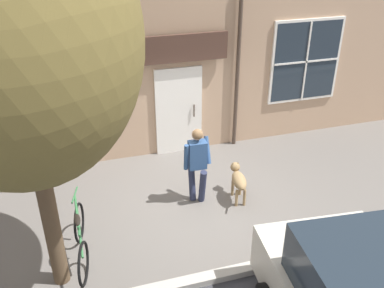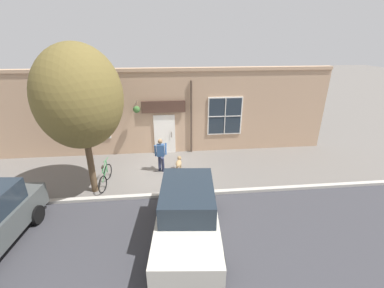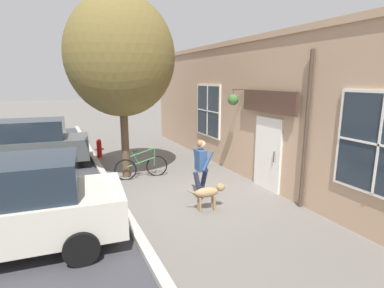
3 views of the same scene
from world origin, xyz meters
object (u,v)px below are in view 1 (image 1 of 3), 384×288
Objects in this scene: pedestrian_walking at (197,159)px; dog_on_leash at (238,179)px; street_tree_by_curb at (14,44)px; leaning_bicycle at (81,239)px.

pedestrian_walking is 0.96m from dog_on_leash.
dog_on_leash is at bearing 108.59° from street_tree_by_curb.
dog_on_leash is (0.18, 0.80, -0.49)m from pedestrian_walking.
pedestrian_walking is 0.28× the size of street_tree_by_curb.
street_tree_by_curb is 3.43m from leaning_bicycle.
street_tree_by_curb is (1.36, -2.70, 2.82)m from pedestrian_walking.
leaning_bicycle is (-0.37, 0.38, -3.39)m from street_tree_by_curb.
street_tree_by_curb is at bearing -71.41° from dog_on_leash.
pedestrian_walking is 4.13m from street_tree_by_curb.
leaning_bicycle is at bearing -75.44° from dog_on_leash.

